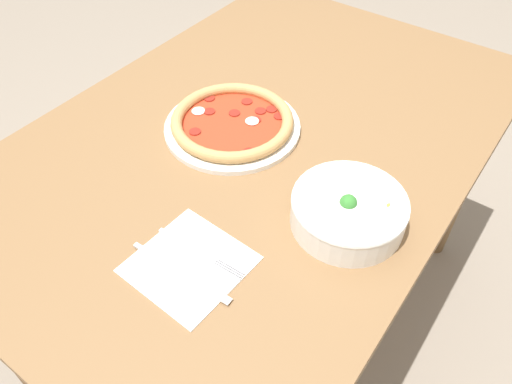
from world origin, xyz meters
TOP-DOWN VIEW (x-y plane):
  - ground_plane at (0.00, 0.00)m, footprint 8.00×8.00m
  - dining_table at (0.00, 0.00)m, footprint 1.34×0.90m
  - pizza at (0.03, -0.06)m, footprint 0.31×0.31m
  - bowl at (0.12, 0.29)m, footprint 0.21×0.21m
  - napkin at (0.37, 0.11)m, footprint 0.19×0.19m
  - fork at (0.34, 0.11)m, footprint 0.02×0.19m
  - knife at (0.40, 0.10)m, footprint 0.02×0.21m

SIDE VIEW (x-z plane):
  - ground_plane at x=0.00m, z-range 0.00..0.00m
  - dining_table at x=0.00m, z-range 0.28..1.05m
  - napkin at x=0.37m, z-range 0.77..0.77m
  - knife at x=0.40m, z-range 0.77..0.77m
  - fork at x=0.34m, z-range 0.77..0.77m
  - pizza at x=0.03m, z-range 0.76..0.80m
  - bowl at x=0.12m, z-range 0.76..0.84m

